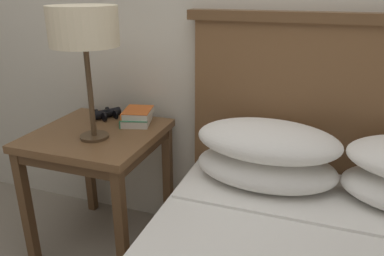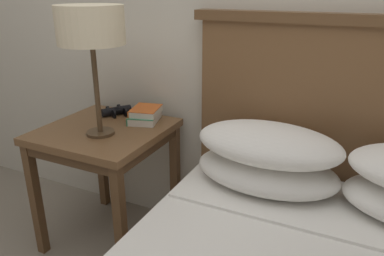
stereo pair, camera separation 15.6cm
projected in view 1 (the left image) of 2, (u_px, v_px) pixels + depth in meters
name	position (u px, v px, depth m)	size (l,w,h in m)	color
nightstand	(98.00, 148.00, 1.83)	(0.58, 0.58, 0.64)	brown
table_lamp	(84.00, 29.00, 1.55)	(0.29, 0.29, 0.58)	#4C3823
book_on_nightstand	(136.00, 119.00, 1.90)	(0.18, 0.21, 0.04)	silver
book_stacked_on_top	(137.00, 113.00, 1.88)	(0.17, 0.19, 0.04)	silver
binoculars_pair	(106.00, 114.00, 1.98)	(0.16, 0.16, 0.05)	black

